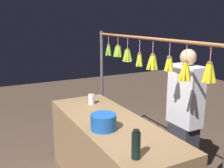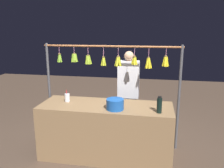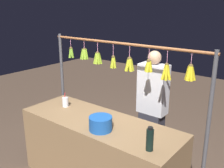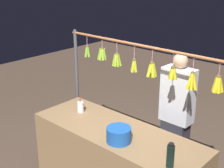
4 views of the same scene
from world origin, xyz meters
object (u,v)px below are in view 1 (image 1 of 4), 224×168
(water_bottle, at_px, (136,145))
(vendor_person, at_px, (184,121))
(drink_cup, at_px, (91,99))
(blue_bucket, at_px, (103,122))

(water_bottle, relative_size, vendor_person, 0.15)
(water_bottle, distance_m, drink_cup, 1.49)
(water_bottle, bearing_deg, drink_cup, -9.81)
(drink_cup, bearing_deg, vendor_person, -140.66)
(blue_bucket, distance_m, vendor_person, 0.99)
(drink_cup, bearing_deg, water_bottle, 170.19)
(blue_bucket, height_order, drink_cup, drink_cup)
(blue_bucket, relative_size, drink_cup, 1.32)
(blue_bucket, xyz_separation_m, drink_cup, (0.83, -0.23, -0.01))
(vendor_person, bearing_deg, water_bottle, 118.66)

